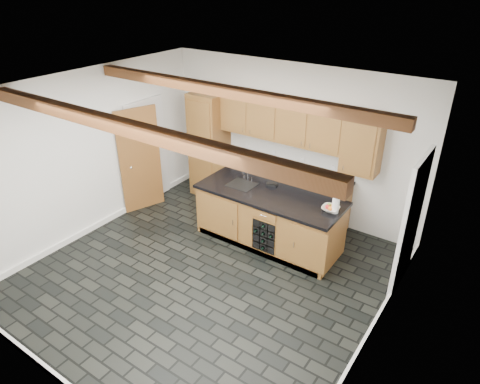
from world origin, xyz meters
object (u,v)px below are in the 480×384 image
(island, at_px, (269,218))
(fruit_bowl, at_px, (331,209))
(paper_towel, at_px, (336,205))
(kitchen_scale, at_px, (272,184))

(island, xyz_separation_m, fruit_bowl, (1.04, 0.06, 0.50))
(fruit_bowl, distance_m, paper_towel, 0.13)
(kitchen_scale, bearing_deg, fruit_bowl, -27.15)
(kitchen_scale, bearing_deg, island, -81.50)
(island, distance_m, fruit_bowl, 1.15)
(island, distance_m, paper_towel, 1.26)
(fruit_bowl, bearing_deg, paper_towel, -10.40)
(kitchen_scale, relative_size, fruit_bowl, 0.77)
(kitchen_scale, xyz_separation_m, fruit_bowl, (1.17, -0.22, 0.01))
(kitchen_scale, relative_size, paper_towel, 0.77)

